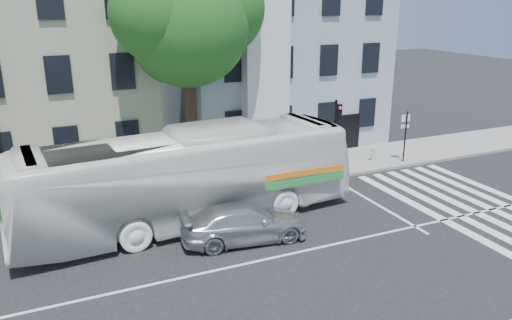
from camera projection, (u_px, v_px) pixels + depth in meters
ground at (266, 259)px, 17.26m from camera, size 120.00×120.00×0.00m
sidewalk_far at (197, 183)px, 24.20m from camera, size 80.00×4.00×0.15m
building_left at (24, 62)px, 25.95m from camera, size 12.00×10.00×11.00m
building_right at (267, 51)px, 31.33m from camera, size 12.00×10.00×11.00m
street_tree at (187, 17)px, 22.49m from camera, size 7.30×5.90×11.10m
bus at (189, 177)px, 19.64m from camera, size 4.29×13.83×3.79m
sedan at (244, 223)px, 18.47m from camera, size 2.45×4.93×1.38m
hedge at (74, 202)px, 20.82m from camera, size 8.51×0.97×0.70m
traffic_signal at (336, 128)px, 24.53m from camera, size 0.41×0.52×3.94m
fire_hydrant at (373, 153)px, 27.33m from camera, size 0.45×0.29×0.78m
far_sign_pole at (405, 130)px, 26.79m from camera, size 0.50×0.19×2.78m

